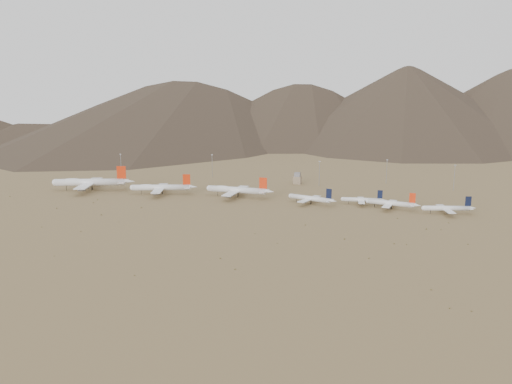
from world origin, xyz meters
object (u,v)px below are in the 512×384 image
(widebody_west, at_px, (91,182))
(widebody_centre, at_px, (161,187))
(narrowbody_b, at_px, (363,200))
(widebody_east, at_px, (237,190))
(narrowbody_a, at_px, (311,198))
(control_tower, at_px, (297,179))

(widebody_west, relative_size, widebody_centre, 1.26)
(widebody_west, relative_size, narrowbody_b, 1.98)
(widebody_west, xyz_separation_m, widebody_east, (148.63, 10.77, -1.52))
(narrowbody_a, bearing_deg, control_tower, 126.26)
(widebody_centre, height_order, control_tower, widebody_centre)
(narrowbody_b, bearing_deg, widebody_west, 175.45)
(control_tower, bearing_deg, widebody_west, -153.70)
(widebody_west, xyz_separation_m, widebody_centre, (75.16, 2.93, -1.71))
(widebody_west, distance_m, narrowbody_b, 262.76)
(widebody_west, height_order, widebody_centre, widebody_west)
(widebody_centre, relative_size, narrowbody_b, 1.58)
(widebody_west, relative_size, narrowbody_a, 1.74)
(widebody_east, relative_size, control_tower, 5.49)
(widebody_west, xyz_separation_m, narrowbody_a, (219.41, 1.14, -3.32))
(narrowbody_a, xyz_separation_m, control_tower, (-31.54, 91.73, 0.37))
(narrowbody_a, bearing_deg, widebody_west, -162.42)
(narrowbody_a, bearing_deg, widebody_centre, -163.43)
(widebody_centre, distance_m, narrowbody_b, 187.53)
(widebody_centre, relative_size, narrowbody_a, 1.38)
(narrowbody_a, distance_m, narrowbody_b, 44.41)
(widebody_east, height_order, control_tower, widebody_east)
(widebody_east, distance_m, control_tower, 91.00)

